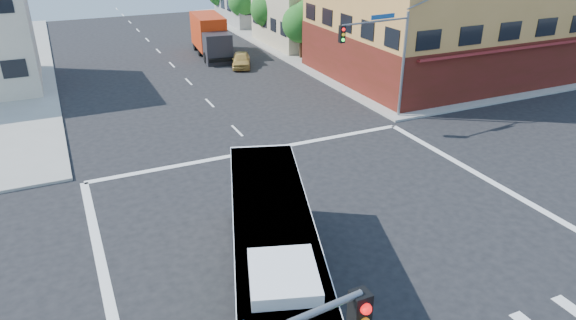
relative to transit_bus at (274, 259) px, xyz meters
name	(u,v)px	position (x,y,z in m)	size (l,w,h in m)	color
ground	(339,234)	(4.20, 2.78, -1.79)	(120.00, 120.00, 0.00)	black
sidewalk_ne	(443,27)	(39.20, 37.78, -1.72)	(50.00, 50.00, 0.15)	gray
corner_building_ne	(442,4)	(24.19, 21.26, 4.09)	(18.10, 15.44, 14.00)	#CE914A
signal_mast_ne	(384,47)	(13.28, 13.40, 3.19)	(7.91, 1.13, 8.07)	slate
street_tree_a	(302,21)	(16.10, 30.71, 1.79)	(3.60, 3.60, 5.53)	#341F13
street_tree_b	(269,7)	(16.10, 38.71, 1.96)	(3.80, 3.80, 5.79)	#341F13
street_tree_c	(243,0)	(16.10, 46.71, 1.67)	(3.40, 3.40, 5.29)	#341F13
transit_bus	(274,259)	(0.00, 0.00, 0.00)	(6.35, 12.60, 3.67)	black
box_truck	(211,37)	(8.59, 35.63, 0.03)	(3.17, 8.56, 3.77)	#232228
parked_car	(241,60)	(9.77, 30.35, -1.12)	(1.58, 3.94, 1.34)	#BC9645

